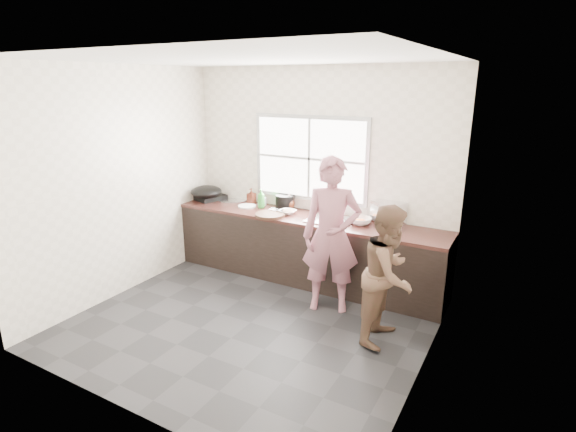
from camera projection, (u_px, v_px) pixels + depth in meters
The scene contains 30 objects.
floor at pixel (251, 323), 4.85m from camera, with size 3.60×3.20×0.01m, color #252527.
ceiling at pixel (243, 58), 4.08m from camera, with size 3.60×3.20×0.01m, color silver.
wall_back at pixel (317, 174), 5.81m from camera, with size 3.60×0.01×2.70m, color silver.
wall_left at pixel (121, 183), 5.31m from camera, with size 0.01×3.20×2.70m, color beige.
wall_right at pixel (433, 230), 3.62m from camera, with size 0.01×3.20×2.70m, color silver.
wall_front at pixel (117, 254), 3.13m from camera, with size 3.60×0.01×2.70m, color beige.
cabinet at pixel (305, 250), 5.81m from camera, with size 3.60×0.62×0.82m, color black.
countertop at pixel (306, 218), 5.69m from camera, with size 3.60×0.64×0.04m, color #351A16.
sink at pixel (331, 220), 5.52m from camera, with size 0.55×0.45×0.02m, color silver.
faucet at pixel (338, 205), 5.64m from camera, with size 0.02×0.02×0.30m, color silver.
window_frame at pixel (310, 159), 5.78m from camera, with size 1.60×0.05×1.10m, color #9EA0A5.
window_glazing at pixel (309, 159), 5.76m from camera, with size 1.50×0.01×1.00m, color white.
woman at pixel (331, 240), 4.95m from camera, with size 0.60×0.39×1.64m, color #AB6676.
person_side at pixel (389, 274), 4.37m from camera, with size 0.68×0.53×1.40m, color brown.
cutting_board at pixel (270, 215), 5.69m from camera, with size 0.37×0.37×0.04m, color #331F14.
cleaver at pixel (277, 210), 5.84m from camera, with size 0.22×0.11×0.01m, color silver.
bowl_mince at pixel (287, 212), 5.79m from camera, with size 0.21×0.21×0.05m, color white.
bowl_crabs at pixel (360, 222), 5.37m from camera, with size 0.21×0.21×0.07m, color silver.
bowl_held at pixel (336, 219), 5.49m from camera, with size 0.18×0.18×0.06m, color silver.
black_pot at pixel (285, 201), 6.06m from camera, with size 0.25×0.25×0.18m, color black.
plate_food at pixel (247, 206), 6.13m from camera, with size 0.24×0.24×0.02m, color white.
bottle_green at pixel (261, 198), 6.05m from camera, with size 0.10×0.10×0.26m, color green.
bottle_brown_tall at pixel (251, 197), 6.26m from camera, with size 0.09×0.09×0.20m, color #431A10.
bottle_brown_short at pixel (289, 202), 6.02m from camera, with size 0.13×0.13×0.17m, color #4F2413.
glass_jar at pixel (264, 201), 6.19m from camera, with size 0.08×0.08×0.11m, color silver.
burner at pixel (209, 197), 6.54m from camera, with size 0.40×0.40×0.06m, color black.
wok at pixel (206, 192), 6.36m from camera, with size 0.44×0.44×0.17m, color black.
dish_rack at pixel (389, 213), 5.37m from camera, with size 0.36×0.26×0.27m, color silver.
pot_lid_left at pixel (228, 200), 6.43m from camera, with size 0.27×0.27×0.01m, color #BABDC2.
pot_lid_right at pixel (238, 200), 6.45m from camera, with size 0.25×0.25×0.01m, color silver.
Camera 1 is at (2.47, -3.57, 2.50)m, focal length 28.00 mm.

